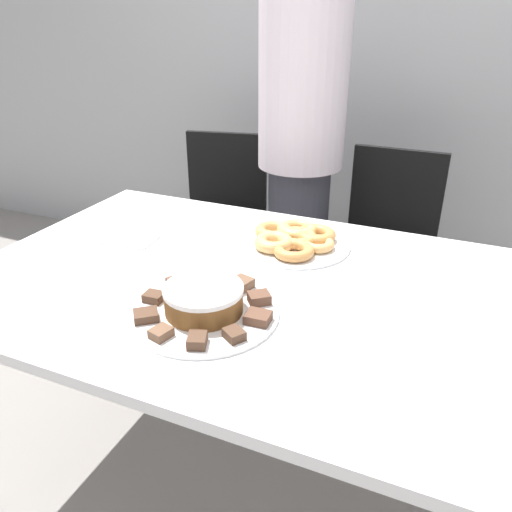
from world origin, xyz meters
TOP-DOWN VIEW (x-y plane):
  - ground_plane at (0.00, 0.00)m, footprint 12.00×12.00m
  - wall_back at (0.00, 1.60)m, footprint 8.00×0.05m
  - table at (0.00, 0.00)m, footprint 1.60×1.01m
  - person_standing at (-0.19, 0.92)m, footprint 0.36×0.36m
  - office_chair_left at (-0.59, 0.93)m, footprint 0.52×0.52m
  - office_chair_right at (0.20, 0.93)m, footprint 0.45×0.45m
  - plate_cake at (-0.05, -0.20)m, footprint 0.36×0.36m
  - plate_donuts at (0.02, 0.26)m, footprint 0.33×0.33m
  - frosted_cake at (-0.05, -0.20)m, footprint 0.19×0.19m
  - lamington_0 at (0.08, -0.19)m, footprint 0.06×0.05m
  - lamington_1 at (0.05, -0.11)m, footprint 0.07×0.07m
  - lamington_2 at (-0.02, -0.07)m, footprint 0.06×0.07m
  - lamington_3 at (-0.10, -0.07)m, footprint 0.05×0.05m
  - lamington_4 at (-0.17, -0.12)m, footprint 0.08×0.07m
  - lamington_5 at (-0.19, -0.20)m, footprint 0.05×0.04m
  - lamington_6 at (-0.16, -0.28)m, footprint 0.07×0.07m
  - lamington_7 at (-0.09, -0.33)m, footprint 0.05×0.05m
  - lamington_8 at (-0.00, -0.32)m, footprint 0.05×0.06m
  - lamington_9 at (0.06, -0.27)m, footprint 0.06×0.06m
  - donut_0 at (0.02, 0.26)m, footprint 0.13×0.13m
  - donut_1 at (0.07, 0.30)m, footprint 0.13×0.13m
  - donut_2 at (0.00, 0.32)m, footprint 0.13×0.13m
  - donut_3 at (-0.07, 0.28)m, footprint 0.12×0.12m
  - donut_4 at (-0.03, 0.20)m, footprint 0.12×0.12m
  - donut_5 at (0.04, 0.17)m, footprint 0.12×0.12m
  - donut_6 at (0.09, 0.25)m, footprint 0.10×0.10m
  - napkin at (-0.48, 0.10)m, footprint 0.17×0.14m

SIDE VIEW (x-z plane):
  - ground_plane at x=0.00m, z-range 0.00..0.00m
  - office_chair_left at x=-0.59m, z-range -0.02..0.88m
  - office_chair_right at x=0.20m, z-range -0.02..0.88m
  - table at x=0.00m, z-range 0.30..1.07m
  - napkin at x=-0.48m, z-range 0.77..0.77m
  - plate_donuts at x=0.02m, z-range 0.77..0.78m
  - plate_cake at x=-0.05m, z-range 0.77..0.78m
  - lamington_6 at x=-0.16m, z-range 0.78..0.80m
  - lamington_3 at x=-0.10m, z-range 0.78..0.80m
  - lamington_5 at x=-0.19m, z-range 0.78..0.80m
  - lamington_7 at x=-0.09m, z-range 0.78..0.80m
  - lamington_9 at x=0.06m, z-range 0.78..0.80m
  - lamington_0 at x=0.08m, z-range 0.78..0.80m
  - lamington_4 at x=-0.17m, z-range 0.78..0.80m
  - lamington_8 at x=0.00m, z-range 0.78..0.80m
  - lamington_2 at x=-0.02m, z-range 0.78..0.80m
  - lamington_1 at x=0.05m, z-range 0.78..0.80m
  - donut_6 at x=0.09m, z-range 0.78..0.81m
  - donut_5 at x=0.04m, z-range 0.78..0.81m
  - donut_3 at x=-0.07m, z-range 0.78..0.81m
  - donut_0 at x=0.02m, z-range 0.78..0.81m
  - donut_1 at x=0.07m, z-range 0.78..0.81m
  - donut_2 at x=0.00m, z-range 0.78..0.81m
  - donut_4 at x=-0.03m, z-range 0.78..0.81m
  - frosted_cake at x=-0.05m, z-range 0.78..0.84m
  - person_standing at x=-0.19m, z-range 0.04..1.72m
  - wall_back at x=0.00m, z-range 0.00..2.60m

